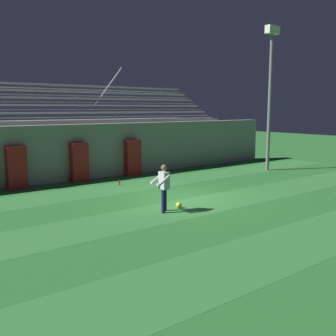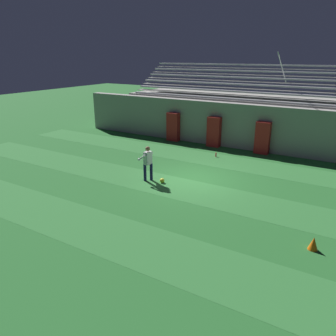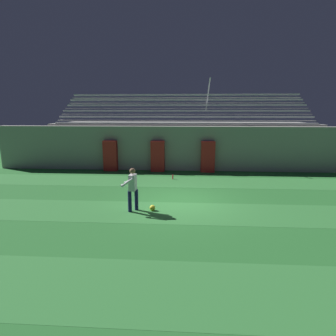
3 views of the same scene
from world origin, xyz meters
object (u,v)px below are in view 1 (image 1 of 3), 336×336
object	(u,v)px
padding_pillar_gate_left	(79,162)
padding_pillar_far_left	(17,168)
padding_pillar_gate_right	(133,157)
soccer_ball	(179,205)
goalkeeper	(164,185)
water_bottle	(119,183)
floodlight_pole	(270,81)

from	to	relation	value
padding_pillar_gate_left	padding_pillar_far_left	bearing A→B (deg)	180.00
padding_pillar_gate_right	soccer_ball	bearing A→B (deg)	-110.14
padding_pillar_gate_right	goalkeeper	size ratio (longest dim) A/B	1.15
water_bottle	floodlight_pole	bearing A→B (deg)	-8.36
padding_pillar_gate_left	soccer_ball	xyz separation A→B (m)	(0.50, -7.14, -0.85)
padding_pillar_far_left	goalkeeper	size ratio (longest dim) A/B	1.15
padding_pillar_far_left	soccer_ball	distance (m)	8.01
padding_pillar_gate_right	water_bottle	size ratio (longest dim) A/B	7.99
floodlight_pole	goalkeeper	world-z (taller)	floodlight_pole
padding_pillar_gate_right	water_bottle	bearing A→B (deg)	-135.42
floodlight_pole	padding_pillar_gate_right	bearing A→B (deg)	154.56
padding_pillar_gate_left	goalkeeper	xyz separation A→B (m)	(-0.24, -7.22, -0.00)
soccer_ball	water_bottle	world-z (taller)	water_bottle
goalkeeper	water_bottle	world-z (taller)	goalkeeper
padding_pillar_gate_right	padding_pillar_far_left	world-z (taller)	same
padding_pillar_gate_left	water_bottle	xyz separation A→B (m)	(1.05, -2.05, -0.84)
padding_pillar_gate_right	floodlight_pole	distance (m)	8.95
floodlight_pole	soccer_ball	bearing A→B (deg)	-159.06
goalkeeper	water_bottle	bearing A→B (deg)	76.06
goalkeeper	soccer_ball	bearing A→B (deg)	5.97
soccer_ball	padding_pillar_gate_right	bearing A→B (deg)	69.86
padding_pillar_gate_left	soccer_ball	size ratio (longest dim) A/B	8.71
floodlight_pole	soccer_ball	size ratio (longest dim) A/B	36.99
padding_pillar_gate_left	padding_pillar_far_left	distance (m)	3.02
padding_pillar_gate_right	floodlight_pole	size ratio (longest dim) A/B	0.24
padding_pillar_far_left	goalkeeper	world-z (taller)	padding_pillar_far_left
soccer_ball	water_bottle	bearing A→B (deg)	83.93
goalkeeper	soccer_ball	xyz separation A→B (m)	(0.74, 0.08, -0.84)
padding_pillar_gate_left	water_bottle	distance (m)	2.45
floodlight_pole	water_bottle	size ratio (longest dim) A/B	33.91
padding_pillar_far_left	water_bottle	distance (m)	4.63
padding_pillar_gate_left	padding_pillar_far_left	world-z (taller)	same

